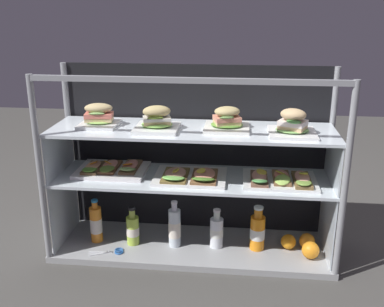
{
  "coord_description": "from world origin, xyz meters",
  "views": [
    {
      "loc": [
        0.22,
        -2.02,
        1.19
      ],
      "look_at": [
        0.0,
        0.0,
        0.51
      ],
      "focal_mm": 42.53,
      "sensor_mm": 36.0,
      "label": 1
    }
  ],
  "objects_px": {
    "plated_roll_sandwich_center": "(99,117)",
    "juice_bottle_near_post": "(175,227)",
    "orange_fruit_beside_bottles": "(288,242)",
    "open_sandwich_tray_center": "(112,169)",
    "open_sandwich_tray_mid_right": "(190,176)",
    "plated_roll_sandwich_near_left_corner": "(293,125)",
    "kitchen_scissors": "(115,251)",
    "plated_roll_sandwich_far_left": "(157,121)",
    "juice_bottle_front_right_end": "(217,231)",
    "orange_fruit_near_left_post": "(311,250)",
    "open_sandwich_tray_mid_left": "(281,179)",
    "juice_bottle_back_left": "(96,224)",
    "juice_bottle_front_second": "(257,231)",
    "plated_roll_sandwich_right_of_center": "(227,121)",
    "juice_bottle_back_center": "(133,229)",
    "orange_fruit_rolled_forward": "(307,241)"
  },
  "relations": [
    {
      "from": "plated_roll_sandwich_center",
      "to": "juice_bottle_near_post",
      "type": "relative_size",
      "value": 0.74
    },
    {
      "from": "orange_fruit_beside_bottles",
      "to": "open_sandwich_tray_center",
      "type": "bearing_deg",
      "value": 178.98
    },
    {
      "from": "open_sandwich_tray_mid_right",
      "to": "orange_fruit_beside_bottles",
      "type": "xyz_separation_m",
      "value": [
        0.48,
        0.04,
        -0.34
      ]
    },
    {
      "from": "plated_roll_sandwich_center",
      "to": "plated_roll_sandwich_near_left_corner",
      "type": "bearing_deg",
      "value": -2.86
    },
    {
      "from": "plated_roll_sandwich_center",
      "to": "kitchen_scissors",
      "type": "xyz_separation_m",
      "value": [
        0.08,
        -0.13,
        -0.64
      ]
    },
    {
      "from": "plated_roll_sandwich_near_left_corner",
      "to": "open_sandwich_tray_center",
      "type": "xyz_separation_m",
      "value": [
        -0.85,
        0.06,
        -0.26
      ]
    },
    {
      "from": "plated_roll_sandwich_far_left",
      "to": "juice_bottle_front_right_end",
      "type": "relative_size",
      "value": 0.99
    },
    {
      "from": "plated_roll_sandwich_near_left_corner",
      "to": "orange_fruit_near_left_post",
      "type": "distance_m",
      "value": 0.62
    },
    {
      "from": "open_sandwich_tray_mid_left",
      "to": "juice_bottle_back_left",
      "type": "height_order",
      "value": "open_sandwich_tray_mid_left"
    },
    {
      "from": "orange_fruit_beside_bottles",
      "to": "juice_bottle_front_second",
      "type": "bearing_deg",
      "value": -173.75
    },
    {
      "from": "plated_roll_sandwich_far_left",
      "to": "juice_bottle_back_left",
      "type": "height_order",
      "value": "plated_roll_sandwich_far_left"
    },
    {
      "from": "juice_bottle_near_post",
      "to": "orange_fruit_near_left_post",
      "type": "relative_size",
      "value": 2.89
    },
    {
      "from": "juice_bottle_back_left",
      "to": "juice_bottle_near_post",
      "type": "height_order",
      "value": "juice_bottle_near_post"
    },
    {
      "from": "plated_roll_sandwich_center",
      "to": "orange_fruit_near_left_post",
      "type": "xyz_separation_m",
      "value": [
        1.02,
        -0.08,
        -0.6
      ]
    },
    {
      "from": "open_sandwich_tray_center",
      "to": "plated_roll_sandwich_right_of_center",
      "type": "bearing_deg",
      "value": -0.71
    },
    {
      "from": "juice_bottle_back_left",
      "to": "open_sandwich_tray_mid_left",
      "type": "bearing_deg",
      "value": -0.48
    },
    {
      "from": "juice_bottle_back_center",
      "to": "plated_roll_sandwich_center",
      "type": "bearing_deg",
      "value": 168.13
    },
    {
      "from": "juice_bottle_front_right_end",
      "to": "plated_roll_sandwich_right_of_center",
      "type": "bearing_deg",
      "value": 35.5
    },
    {
      "from": "juice_bottle_near_post",
      "to": "open_sandwich_tray_mid_left",
      "type": "bearing_deg",
      "value": -0.39
    },
    {
      "from": "orange_fruit_beside_bottles",
      "to": "plated_roll_sandwich_center",
      "type": "bearing_deg",
      "value": -179.81
    },
    {
      "from": "open_sandwich_tray_center",
      "to": "orange_fruit_beside_bottles",
      "type": "xyz_separation_m",
      "value": [
        0.88,
        -0.02,
        -0.34
      ]
    },
    {
      "from": "juice_bottle_near_post",
      "to": "kitchen_scissors",
      "type": "bearing_deg",
      "value": -161.0
    },
    {
      "from": "open_sandwich_tray_mid_left",
      "to": "juice_bottle_front_second",
      "type": "bearing_deg",
      "value": 169.28
    },
    {
      "from": "plated_roll_sandwich_right_of_center",
      "to": "juice_bottle_front_right_end",
      "type": "xyz_separation_m",
      "value": [
        -0.04,
        -0.03,
        -0.56
      ]
    },
    {
      "from": "plated_roll_sandwich_far_left",
      "to": "open_sandwich_tray_mid_left",
      "type": "distance_m",
      "value": 0.63
    },
    {
      "from": "plated_roll_sandwich_right_of_center",
      "to": "orange_fruit_rolled_forward",
      "type": "distance_m",
      "value": 0.73
    },
    {
      "from": "plated_roll_sandwich_center",
      "to": "kitchen_scissors",
      "type": "height_order",
      "value": "plated_roll_sandwich_center"
    },
    {
      "from": "plated_roll_sandwich_near_left_corner",
      "to": "juice_bottle_near_post",
      "type": "distance_m",
      "value": 0.77
    },
    {
      "from": "open_sandwich_tray_mid_left",
      "to": "orange_fruit_near_left_post",
      "type": "height_order",
      "value": "open_sandwich_tray_mid_left"
    },
    {
      "from": "open_sandwich_tray_mid_left",
      "to": "juice_bottle_back_center",
      "type": "bearing_deg",
      "value": 179.92
    },
    {
      "from": "orange_fruit_beside_bottles",
      "to": "orange_fruit_rolled_forward",
      "type": "xyz_separation_m",
      "value": [
        0.09,
        0.01,
        0.0
      ]
    },
    {
      "from": "plated_roll_sandwich_near_left_corner",
      "to": "orange_fruit_beside_bottles",
      "type": "bearing_deg",
      "value": 61.23
    },
    {
      "from": "juice_bottle_near_post",
      "to": "orange_fruit_beside_bottles",
      "type": "relative_size",
      "value": 3.25
    },
    {
      "from": "orange_fruit_rolled_forward",
      "to": "orange_fruit_beside_bottles",
      "type": "bearing_deg",
      "value": -170.86
    },
    {
      "from": "orange_fruit_near_left_post",
      "to": "juice_bottle_back_center",
      "type": "bearing_deg",
      "value": 177.0
    },
    {
      "from": "orange_fruit_rolled_forward",
      "to": "plated_roll_sandwich_center",
      "type": "bearing_deg",
      "value": -178.99
    },
    {
      "from": "orange_fruit_near_left_post",
      "to": "juice_bottle_near_post",
      "type": "bearing_deg",
      "value": 175.84
    },
    {
      "from": "plated_roll_sandwich_center",
      "to": "juice_bottle_near_post",
      "type": "bearing_deg",
      "value": -4.53
    },
    {
      "from": "plated_roll_sandwich_right_of_center",
      "to": "open_sandwich_tray_center",
      "type": "height_order",
      "value": "plated_roll_sandwich_right_of_center"
    },
    {
      "from": "open_sandwich_tray_mid_right",
      "to": "open_sandwich_tray_mid_left",
      "type": "relative_size",
      "value": 1.0
    },
    {
      "from": "plated_roll_sandwich_right_of_center",
      "to": "open_sandwich_tray_mid_right",
      "type": "bearing_deg",
      "value": -163.3
    },
    {
      "from": "juice_bottle_front_right_end",
      "to": "orange_fruit_near_left_post",
      "type": "xyz_separation_m",
      "value": [
        0.45,
        -0.06,
        -0.04
      ]
    },
    {
      "from": "plated_roll_sandwich_right_of_center",
      "to": "orange_fruit_beside_bottles",
      "type": "height_order",
      "value": "plated_roll_sandwich_right_of_center"
    },
    {
      "from": "juice_bottle_back_left",
      "to": "plated_roll_sandwich_near_left_corner",
      "type": "bearing_deg",
      "value": -1.26
    },
    {
      "from": "plated_roll_sandwich_center",
      "to": "juice_bottle_front_right_end",
      "type": "xyz_separation_m",
      "value": [
        0.57,
        -0.01,
        -0.56
      ]
    },
    {
      "from": "open_sandwich_tray_mid_left",
      "to": "juice_bottle_back_center",
      "type": "distance_m",
      "value": 0.78
    },
    {
      "from": "juice_bottle_back_left",
      "to": "juice_bottle_front_second",
      "type": "xyz_separation_m",
      "value": [
        0.81,
        0.01,
        -0.0
      ]
    },
    {
      "from": "juice_bottle_near_post",
      "to": "juice_bottle_front_right_end",
      "type": "height_order",
      "value": "juice_bottle_near_post"
    },
    {
      "from": "plated_roll_sandwich_far_left",
      "to": "open_sandwich_tray_mid_left",
      "type": "relative_size",
      "value": 0.59
    },
    {
      "from": "open_sandwich_tray_center",
      "to": "juice_bottle_front_right_end",
      "type": "distance_m",
      "value": 0.6
    }
  ]
}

